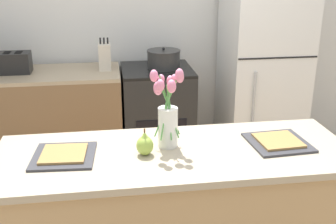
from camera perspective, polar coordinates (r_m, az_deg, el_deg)
back_wall at (r=3.93m, az=-3.81°, el=13.43°), size 5.20×0.08×2.70m
back_counter at (r=3.81m, az=-19.05°, el=-1.70°), size 1.68×0.60×0.92m
stove_range at (r=3.76m, az=-1.47°, el=-0.85°), size 0.60×0.61×0.92m
refrigerator at (r=3.87m, az=12.65°, el=5.27°), size 0.68×0.67×1.69m
flower_vase at (r=2.11m, az=-0.04°, el=-0.28°), size 0.17×0.15×0.42m
pear_figurine at (r=2.07m, az=-3.16°, el=-4.42°), size 0.08×0.08×0.14m
plate_setting_left at (r=2.12m, az=-13.93°, el=-5.69°), size 0.32×0.32×0.02m
plate_setting_right at (r=2.28m, az=14.68°, el=-3.92°), size 0.32×0.32×0.02m
toaster at (r=3.68m, az=-20.11°, el=6.30°), size 0.28×0.18×0.17m
cooking_pot at (r=3.62m, az=-0.60°, el=7.18°), size 0.29×0.29×0.18m
knife_block at (r=3.59m, az=-8.57°, el=7.43°), size 0.10×0.14×0.27m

